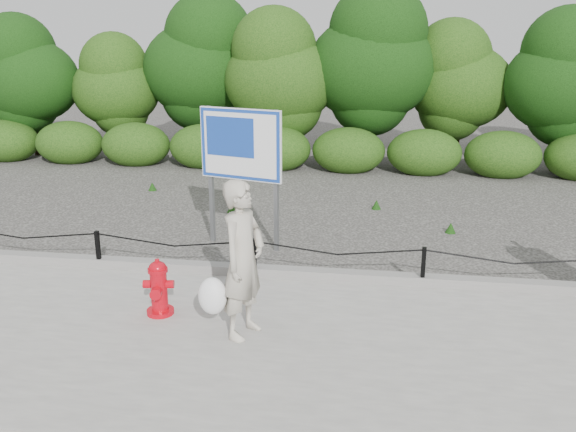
{
  "coord_description": "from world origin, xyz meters",
  "views": [
    {
      "loc": [
        1.77,
        -8.43,
        3.68
      ],
      "look_at": [
        0.48,
        0.2,
        1.0
      ],
      "focal_mm": 38.0,
      "sensor_mm": 36.0,
      "label": 1
    }
  ],
  "objects": [
    {
      "name": "chain_barrier",
      "position": [
        0.0,
        0.0,
        0.46
      ],
      "size": [
        10.06,
        0.06,
        0.6
      ],
      "color": "black",
      "rests_on": "sidewalk"
    },
    {
      "name": "advertising_sign",
      "position": [
        -0.52,
        1.5,
        1.71
      ],
      "size": [
        1.47,
        0.5,
        2.43
      ],
      "rotation": [
        0.0,
        0.0,
        -0.28
      ],
      "color": "slate",
      "rests_on": "ground"
    },
    {
      "name": "curb",
      "position": [
        0.0,
        0.05,
        0.15
      ],
      "size": [
        14.0,
        0.22,
        0.14
      ],
      "primitive_type": "cube",
      "color": "slate",
      "rests_on": "sidewalk"
    },
    {
      "name": "ground",
      "position": [
        0.0,
        0.0,
        0.0
      ],
      "size": [
        90.0,
        90.0,
        0.0
      ],
      "primitive_type": "plane",
      "color": "#2D2B28",
      "rests_on": "ground"
    },
    {
      "name": "treeline",
      "position": [
        0.68,
        8.96,
        2.59
      ],
      "size": [
        20.45,
        3.62,
        4.81
      ],
      "color": "black",
      "rests_on": "ground"
    },
    {
      "name": "fire_hydrant",
      "position": [
        -0.98,
        -1.44,
        0.45
      ],
      "size": [
        0.41,
        0.43,
        0.77
      ],
      "rotation": [
        0.0,
        0.0,
        0.13
      ],
      "color": "#BF0713",
      "rests_on": "sidewalk"
    },
    {
      "name": "pedestrian",
      "position": [
        0.22,
        -1.82,
        1.03
      ],
      "size": [
        0.86,
        0.83,
        1.95
      ],
      "rotation": [
        0.0,
        0.0,
        1.23
      ],
      "color": "#B4AC9A",
      "rests_on": "sidewalk"
    },
    {
      "name": "sidewalk",
      "position": [
        0.0,
        -2.0,
        0.04
      ],
      "size": [
        14.0,
        4.0,
        0.08
      ],
      "primitive_type": "cube",
      "color": "gray",
      "rests_on": "ground"
    }
  ]
}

